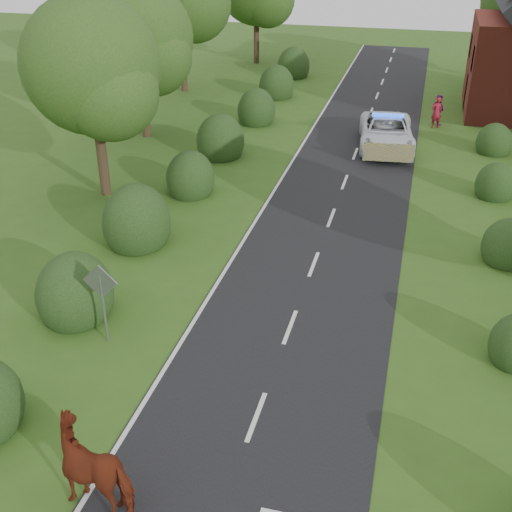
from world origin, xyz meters
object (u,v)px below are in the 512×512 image
(road_sign, at_px, (102,292))
(pedestrian_purple, at_px, (438,109))
(pedestrian_red, at_px, (437,112))
(cow, at_px, (99,468))
(police_van, at_px, (386,132))

(road_sign, relative_size, pedestrian_purple, 1.48)
(pedestrian_red, bearing_deg, cow, 52.80)
(road_sign, bearing_deg, pedestrian_purple, 69.97)
(pedestrian_red, bearing_deg, pedestrian_purple, -118.80)
(police_van, relative_size, pedestrian_purple, 3.63)
(pedestrian_purple, bearing_deg, cow, 117.97)
(pedestrian_red, distance_m, pedestrian_purple, 0.74)
(road_sign, xyz_separation_m, police_van, (6.39, 19.46, -0.83))
(pedestrian_red, height_order, pedestrian_purple, pedestrian_red)
(pedestrian_purple, bearing_deg, road_sign, 110.27)
(cow, distance_m, pedestrian_purple, 30.31)
(road_sign, bearing_deg, cow, -64.74)
(pedestrian_red, relative_size, pedestrian_purple, 1.04)
(cow, xyz_separation_m, police_van, (3.95, 24.62, 0.00))
(cow, relative_size, police_van, 0.37)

